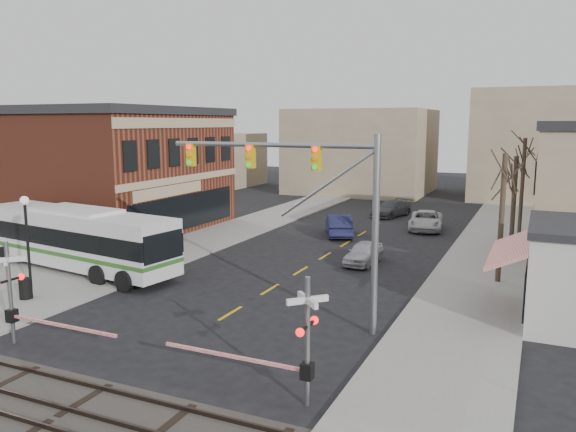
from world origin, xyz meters
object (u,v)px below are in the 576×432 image
Objects in this scene: car_c at (426,220)px; car_d at (391,209)px; street_lamp at (26,223)px; trash_bin at (26,289)px; traffic_signal_mast at (313,190)px; pedestrian_far at (136,245)px; pedestrian_near at (108,264)px; rr_crossing_east at (294,341)px; car_a at (364,253)px; rr_crossing_west at (18,295)px; car_b at (339,225)px; transit_bus at (78,238)px.

car_d is at bearing 120.61° from car_c.
street_lamp is 3.45m from trash_bin.
traffic_signal_mast reaches higher than pedestrian_far.
street_lamp reaches higher than car_c.
traffic_signal_mast is 5.02× the size of pedestrian_near.
street_lamp reaches higher than rr_crossing_east.
pedestrian_far reaches higher than car_a.
car_d is (-4.12, 5.20, -0.03)m from car_c.
rr_crossing_west is at bearing -81.60° from car_d.
car_a reaches higher than trash_bin.
pedestrian_near is at bearing -117.67° from pedestrian_far.
car_b is 2.67× the size of pedestrian_near.
street_lamp is (-5.65, 5.39, 1.47)m from rr_crossing_west.
car_a is 8.49m from car_b.
traffic_signal_mast reaches higher than car_c.
rr_crossing_east reaches higher than car_c.
car_c is at bearing 72.33° from rr_crossing_west.
car_a is 18.02m from car_d.
street_lamp is at bearing -175.13° from traffic_signal_mast.
traffic_signal_mast is 9.49× the size of trash_bin.
rr_crossing_west is 25.32m from car_b.
rr_crossing_west is at bearing -159.88° from pedestrian_near.
car_d is at bearing 81.17° from rr_crossing_west.
car_d is 24.85m from pedestrian_far.
trash_bin is at bearing 166.49° from rr_crossing_east.
pedestrian_far is (-14.39, 6.19, -4.81)m from traffic_signal_mast.
traffic_signal_mast reaches higher than pedestrian_near.
rr_crossing_east is 17.82m from street_lamp.
rr_crossing_east is at bearing -89.71° from pedestrian_far.
rr_crossing_east is 1.12× the size of car_b.
rr_crossing_west reaches higher than car_c.
car_a is 12.67m from car_c.
car_b is at bearing 106.24° from rr_crossing_east.
trash_bin is 0.20× the size of car_d.
transit_bus is 13.85× the size of trash_bin.
traffic_signal_mast is at bearing -95.51° from pedestrian_near.
pedestrian_far is (0.58, 7.47, -2.54)m from street_lamp.
rr_crossing_west reaches higher than transit_bus.
transit_bus reaches higher than car_d.
traffic_signal_mast is 16.39m from pedestrian_far.
street_lamp reaches higher than car_d.
pedestrian_far is at bearing -158.23° from car_a.
car_b is (-4.16, 7.40, 0.15)m from car_a.
transit_bus is at bearing -96.62° from car_d.
rr_crossing_east is 30.06m from car_c.
street_lamp is at bearing 162.92° from rr_crossing_east.
traffic_signal_mast is 2.00× the size of street_lamp.
street_lamp is at bearing -146.44° from pedestrian_far.
trash_bin is at bearing -47.23° from street_lamp.
car_a is at bearing -63.91° from car_d.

